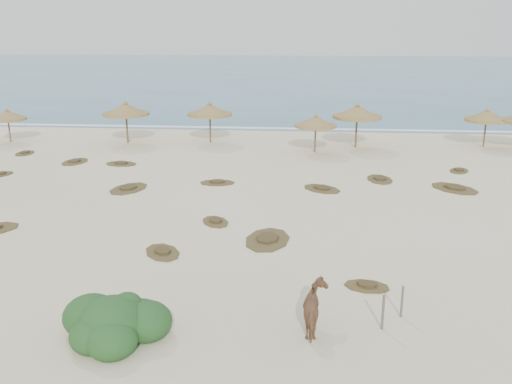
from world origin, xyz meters
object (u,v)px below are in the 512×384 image
palapa_0 (8,116)px  palapa_1 (126,110)px  bush (114,323)px  horse (316,309)px

palapa_0 → palapa_1: palapa_1 is taller
bush → horse: bearing=8.5°
palapa_1 → bush: bearing=-73.7°
palapa_1 → horse: (12.99, -24.70, -1.68)m
palapa_1 → horse: 27.96m
palapa_1 → bush: size_ratio=1.05×
palapa_1 → horse: palapa_1 is taller
horse → bush: (-5.54, -0.82, -0.24)m
palapa_0 → horse: (21.52, -24.33, -1.22)m
horse → palapa_0: bearing=-50.0°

